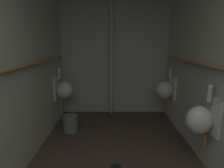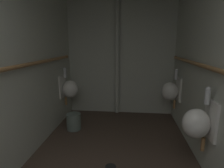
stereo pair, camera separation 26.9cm
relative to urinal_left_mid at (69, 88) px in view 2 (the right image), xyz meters
The scene contains 10 objects.
wall_left 1.63m from the urinal_left_mid, 96.98° to the right, with size 0.06×4.10×2.75m, color #B8BBAC.
wall_back 1.34m from the urinal_left_mid, 30.06° to the left, with size 2.38×0.06×2.75m, color #B8BBAC.
urinal_left_mid is the anchor object (origin of this frame).
urinal_right_mid 2.42m from the urinal_left_mid, 35.73° to the right, with size 0.32×0.30×0.76m.
urinal_right_far 1.96m from the urinal_left_mid, ahead, with size 0.32×0.30×0.76m.
supply_pipe_left 1.55m from the urinal_left_mid, 93.52° to the right, with size 0.06×3.31×0.06m.
supply_pipe_right 2.56m from the urinal_left_mid, 34.63° to the right, with size 0.06×3.32×0.06m.
standpipe_back_wall 1.25m from the urinal_left_mid, 26.64° to the left, with size 0.09×0.09×2.70m, color #B8BBAC.
floor_drain 1.81m from the urinal_left_mid, 54.86° to the right, with size 0.14×0.14×0.01m, color black.
waste_bin 0.68m from the urinal_left_mid, 64.09° to the right, with size 0.26×0.26×0.29m, color slate.
Camera 2 is at (0.21, 0.03, 1.52)m, focal length 29.42 mm.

